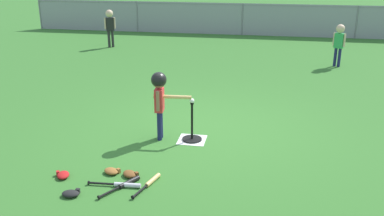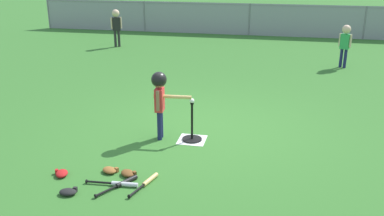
% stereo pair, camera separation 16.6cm
% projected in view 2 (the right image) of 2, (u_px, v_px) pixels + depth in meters
% --- Properties ---
extents(ground_plane, '(60.00, 60.00, 0.00)m').
position_uv_depth(ground_plane, '(205.00, 130.00, 7.39)').
color(ground_plane, '#336B28').
extents(home_plate, '(0.44, 0.44, 0.01)m').
position_uv_depth(home_plate, '(192.00, 140.00, 6.99)').
color(home_plate, white).
rests_on(home_plate, ground_plane).
extents(batting_tee, '(0.32, 0.32, 0.63)m').
position_uv_depth(batting_tee, '(192.00, 134.00, 6.96)').
color(batting_tee, black).
rests_on(batting_tee, ground_plane).
extents(baseball_on_tee, '(0.07, 0.07, 0.07)m').
position_uv_depth(baseball_on_tee, '(192.00, 101.00, 6.77)').
color(baseball_on_tee, white).
rests_on(baseball_on_tee, batting_tee).
extents(batter_child, '(0.63, 0.32, 1.12)m').
position_uv_depth(batter_child, '(160.00, 92.00, 6.79)').
color(batter_child, '#191E4C').
rests_on(batter_child, ground_plane).
extents(fielder_near_right, '(0.30, 0.22, 1.12)m').
position_uv_depth(fielder_near_right, '(345.00, 40.00, 11.19)').
color(fielder_near_right, '#191E4C').
rests_on(fielder_near_right, ground_plane).
extents(fielder_near_left, '(0.31, 0.24, 1.19)m').
position_uv_depth(fielder_near_left, '(116.00, 23.00, 13.72)').
color(fielder_near_left, '#262626').
rests_on(fielder_near_left, ground_plane).
extents(spare_bat_silver, '(0.70, 0.09, 0.06)m').
position_uv_depth(spare_bat_silver, '(119.00, 184.00, 5.60)').
color(spare_bat_silver, silver).
rests_on(spare_bat_silver, ground_plane).
extents(spare_bat_wood, '(0.23, 0.63, 0.06)m').
position_uv_depth(spare_bat_wood, '(147.00, 182.00, 5.65)').
color(spare_bat_wood, '#DBB266').
rests_on(spare_bat_wood, ground_plane).
extents(spare_bat_black, '(0.39, 0.60, 0.06)m').
position_uv_depth(spare_bat_black, '(123.00, 183.00, 5.62)').
color(spare_bat_black, black).
rests_on(spare_bat_black, ground_plane).
extents(glove_by_plate, '(0.27, 0.27, 0.07)m').
position_uv_depth(glove_by_plate, '(128.00, 173.00, 5.86)').
color(glove_by_plate, brown).
rests_on(glove_by_plate, ground_plane).
extents(glove_near_bats, '(0.27, 0.25, 0.07)m').
position_uv_depth(glove_near_bats, '(110.00, 170.00, 5.94)').
color(glove_near_bats, brown).
rests_on(glove_near_bats, ground_plane).
extents(glove_tossed_aside, '(0.23, 0.18, 0.07)m').
position_uv_depth(glove_tossed_aside, '(68.00, 192.00, 5.40)').
color(glove_tossed_aside, black).
rests_on(glove_tossed_aside, ground_plane).
extents(glove_outfield_drop, '(0.24, 0.26, 0.07)m').
position_uv_depth(glove_outfield_drop, '(62.00, 173.00, 5.86)').
color(glove_outfield_drop, '#B21919').
rests_on(glove_outfield_drop, ground_plane).
extents(outfield_fence, '(16.06, 0.06, 1.15)m').
position_uv_depth(outfield_fence, '(249.00, 18.00, 15.73)').
color(outfield_fence, slate).
rests_on(outfield_fence, ground_plane).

